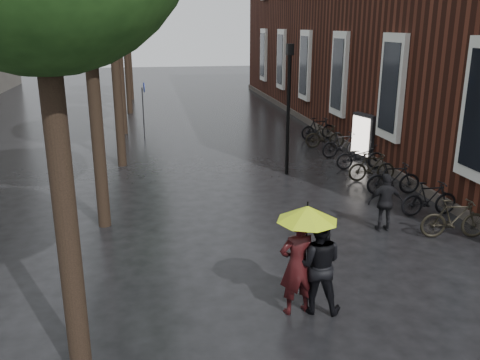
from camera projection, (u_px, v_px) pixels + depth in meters
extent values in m
cube|color=#38160F|center=(409.00, 5.00, 25.81)|extent=(10.00, 33.00, 12.00)
cube|color=silver|center=(393.00, 87.00, 17.37)|extent=(0.25, 1.60, 3.60)
cube|color=black|center=(390.00, 88.00, 17.35)|extent=(0.10, 1.20, 3.00)
cube|color=silver|center=(340.00, 74.00, 22.07)|extent=(0.25, 1.60, 3.60)
cube|color=black|center=(338.00, 74.00, 22.06)|extent=(0.10, 1.20, 3.00)
cube|color=silver|center=(306.00, 65.00, 26.78)|extent=(0.25, 1.60, 3.60)
cube|color=black|center=(304.00, 65.00, 26.76)|extent=(0.10, 1.20, 3.00)
cube|color=silver|center=(282.00, 59.00, 31.49)|extent=(0.25, 1.60, 3.60)
cube|color=black|center=(280.00, 59.00, 31.47)|extent=(0.10, 1.20, 3.00)
cube|color=silver|center=(264.00, 55.00, 36.19)|extent=(0.25, 1.60, 3.60)
cube|color=black|center=(263.00, 55.00, 36.18)|extent=(0.10, 1.20, 3.00)
cube|color=#3F3833|center=(312.00, 122.00, 26.70)|extent=(0.40, 33.00, 0.30)
cylinder|color=black|center=(67.00, 229.00, 7.03)|extent=(0.32, 0.32, 4.68)
cylinder|color=black|center=(98.00, 142.00, 12.69)|extent=(0.32, 0.32, 4.51)
cylinder|color=black|center=(118.00, 99.00, 18.31)|extent=(0.32, 0.32, 4.95)
cylinder|color=black|center=(122.00, 88.00, 24.01)|extent=(0.32, 0.32, 4.40)
cylinder|color=black|center=(128.00, 72.00, 29.62)|extent=(0.32, 0.32, 4.79)
cylinder|color=black|center=(130.00, 66.00, 35.29)|extent=(0.32, 0.32, 4.57)
imported|color=black|center=(297.00, 265.00, 9.06)|extent=(0.77, 0.58, 1.90)
imported|color=black|center=(318.00, 264.00, 9.14)|extent=(1.08, 0.95, 1.86)
cylinder|color=black|center=(306.00, 250.00, 8.96)|extent=(0.02, 0.02, 1.39)
cone|color=#B6D716|center=(307.00, 213.00, 8.76)|extent=(1.09, 1.09, 0.28)
cylinder|color=black|center=(308.00, 204.00, 8.71)|extent=(0.02, 0.02, 0.08)
imported|color=black|center=(386.00, 202.00, 12.82)|extent=(0.92, 0.48, 1.51)
imported|color=black|center=(454.00, 219.00, 12.45)|extent=(1.71, 0.71, 1.00)
imported|color=black|center=(429.00, 199.00, 13.92)|extent=(1.63, 0.48, 0.97)
imported|color=black|center=(394.00, 179.00, 15.68)|extent=(1.72, 0.63, 1.01)
imported|color=black|center=(372.00, 167.00, 17.04)|extent=(1.63, 0.56, 0.96)
imported|color=black|center=(360.00, 156.00, 18.46)|extent=(1.81, 0.67, 0.94)
imported|color=black|center=(343.00, 145.00, 20.07)|extent=(1.76, 0.65, 1.04)
imported|color=black|center=(325.00, 136.00, 21.66)|extent=(1.72, 0.67, 1.01)
imported|color=black|center=(318.00, 128.00, 23.25)|extent=(1.74, 0.72, 1.01)
cube|color=black|center=(364.00, 137.00, 19.63)|extent=(0.25, 1.19, 1.79)
cube|color=white|center=(361.00, 136.00, 19.60)|extent=(0.04, 1.00, 1.47)
cylinder|color=black|center=(288.00, 116.00, 17.33)|extent=(0.13, 0.13, 4.17)
cube|color=black|center=(290.00, 49.00, 16.69)|extent=(0.23, 0.23, 0.37)
sphere|color=#FFE5B2|center=(290.00, 49.00, 16.69)|extent=(0.19, 0.19, 0.19)
cylinder|color=#262628|center=(143.00, 112.00, 23.67)|extent=(0.06, 0.06, 2.29)
cylinder|color=navy|center=(144.00, 87.00, 23.35)|extent=(0.03, 0.46, 0.46)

